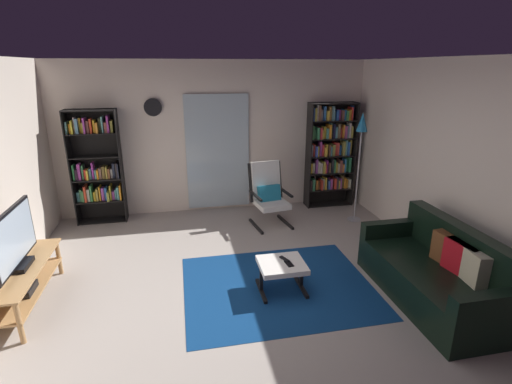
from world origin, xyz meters
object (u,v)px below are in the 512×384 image
(tv_stand, at_px, (22,281))
(bookshelf_near_tv, at_px, (97,166))
(lounge_armchair, at_px, (269,192))
(bookshelf_near_sofa, at_px, (330,151))
(floor_lamp_by_shelf, at_px, (361,135))
(wall_clock, at_px, (153,107))
(leather_sofa, at_px, (437,274))
(television, at_px, (14,241))
(ottoman, at_px, (282,268))
(cell_phone, at_px, (289,264))
(tv_remote, at_px, (284,259))

(tv_stand, distance_m, bookshelf_near_tv, 2.51)
(lounge_armchair, bearing_deg, bookshelf_near_sofa, 27.10)
(tv_stand, bearing_deg, lounge_armchair, 29.10)
(floor_lamp_by_shelf, bearing_deg, wall_clock, 163.06)
(leather_sofa, distance_m, lounge_armchair, 2.83)
(television, xyz_separation_m, wall_clock, (1.35, 2.54, 1.08))
(ottoman, distance_m, floor_lamp_by_shelf, 2.80)
(bookshelf_near_tv, height_order, bookshelf_near_sofa, bookshelf_near_sofa)
(cell_phone, bearing_deg, floor_lamp_by_shelf, 40.01)
(floor_lamp_by_shelf, distance_m, wall_clock, 3.39)
(bookshelf_near_tv, relative_size, wall_clock, 6.40)
(tv_stand, relative_size, tv_remote, 9.68)
(tv_stand, relative_size, cell_phone, 9.96)
(tv_stand, xyz_separation_m, bookshelf_near_sofa, (4.41, 2.39, 0.71))
(bookshelf_near_sofa, relative_size, floor_lamp_by_shelf, 1.05)
(tv_remote, bearing_deg, tv_stand, 153.41)
(television, xyz_separation_m, floor_lamp_by_shelf, (4.57, 1.56, 0.67))
(bookshelf_near_tv, height_order, lounge_armchair, bookshelf_near_tv)
(tv_stand, height_order, floor_lamp_by_shelf, floor_lamp_by_shelf)
(wall_clock, bearing_deg, ottoman, -62.79)
(floor_lamp_by_shelf, bearing_deg, ottoman, -134.19)
(television, relative_size, wall_clock, 3.44)
(television, distance_m, wall_clock, 3.07)
(bookshelf_near_tv, bearing_deg, ottoman, -47.98)
(tv_stand, xyz_separation_m, lounge_armchair, (3.11, 1.73, 0.23))
(lounge_armchair, distance_m, cell_phone, 2.06)
(wall_clock, bearing_deg, tv_remote, -61.54)
(leather_sofa, xyz_separation_m, wall_clock, (-3.08, 3.31, 1.54))
(lounge_armchair, distance_m, floor_lamp_by_shelf, 1.73)
(cell_phone, bearing_deg, lounge_armchair, 75.43)
(tv_remote, xyz_separation_m, floor_lamp_by_shelf, (1.73, 1.77, 1.08))
(cell_phone, distance_m, floor_lamp_by_shelf, 2.76)
(tv_stand, xyz_separation_m, bookshelf_near_tv, (0.40, 2.40, 0.64))
(tv_stand, distance_m, floor_lamp_by_shelf, 4.97)
(television, bearing_deg, tv_stand, -98.56)
(leather_sofa, xyz_separation_m, cell_phone, (-1.57, 0.46, 0.05))
(bookshelf_near_sofa, bearing_deg, leather_sofa, -89.53)
(leather_sofa, distance_m, ottoman, 1.71)
(ottoman, xyz_separation_m, tv_remote, (0.05, 0.06, 0.07))
(television, distance_m, tv_remote, 2.87)
(ottoman, bearing_deg, tv_stand, 174.72)
(leather_sofa, bearing_deg, lounge_armchair, 117.93)
(ottoman, bearing_deg, cell_phone, -35.03)
(bookshelf_near_tv, bearing_deg, bookshelf_near_sofa, -0.06)
(bookshelf_near_tv, distance_m, leather_sofa, 5.16)
(cell_phone, bearing_deg, leather_sofa, -23.86)
(tv_stand, height_order, television, television)
(bookshelf_near_tv, xyz_separation_m, lounge_armchair, (2.71, -0.67, -0.42))
(television, xyz_separation_m, leather_sofa, (4.43, -0.78, -0.46))
(leather_sofa, bearing_deg, bookshelf_near_tv, 141.90)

